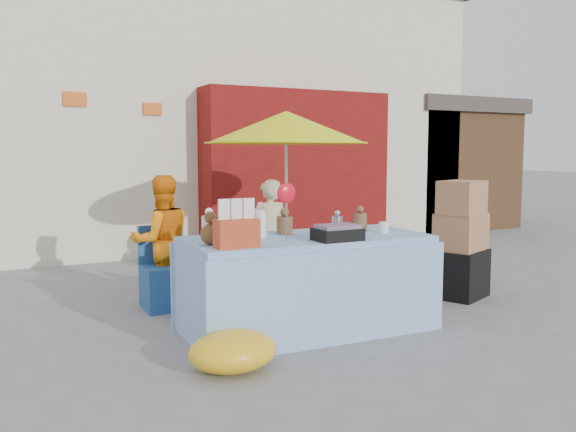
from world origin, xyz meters
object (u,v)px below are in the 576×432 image
market_table (306,282)px  vendor_orange (162,241)px  vendor_beige (269,236)px  chair_right (275,273)px  chair_left (167,284)px  box_stack (461,244)px  umbrella (286,128)px

market_table → vendor_orange: size_ratio=1.66×
market_table → vendor_beige: market_table is taller
chair_right → chair_left: bearing=-179.0°
chair_left → vendor_orange: 0.45m
chair_left → vendor_beige: size_ratio=0.65×
chair_left → box_stack: box_stack is taller
vendor_orange → box_stack: vendor_orange is taller
market_table → chair_right: market_table is taller
market_table → chair_left: size_ratio=2.68×
market_table → chair_left: bearing=125.9°
chair_right → vendor_beige: bearing=91.1°
market_table → vendor_orange: (-0.90, 1.48, 0.25)m
chair_left → chair_right: size_ratio=1.00×
vendor_beige → umbrella: size_ratio=0.63×
box_stack → chair_left: bearing=160.8°
vendor_orange → umbrella: size_ratio=0.66×
umbrella → vendor_beige: bearing=-153.4°
chair_left → chair_right: (1.25, 0.00, 0.00)m
box_stack → vendor_beige: bearing=146.2°
market_table → vendor_beige: size_ratio=1.74×
chair_right → umbrella: 1.69m
chair_right → vendor_orange: 1.33m
chair_right → vendor_orange: vendor_orange is taller
chair_right → box_stack: (1.78, -1.06, 0.34)m
chair_left → box_stack: (3.03, -1.06, 0.34)m
chair_left → market_table: bearing=-55.4°
umbrella → box_stack: (1.48, -1.34, -1.29)m
chair_right → vendor_beige: size_ratio=0.65×
chair_right → umbrella: size_ratio=0.41×
vendor_beige → box_stack: 2.14m
box_stack → market_table: bearing=-172.1°
chair_right → box_stack: 2.10m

